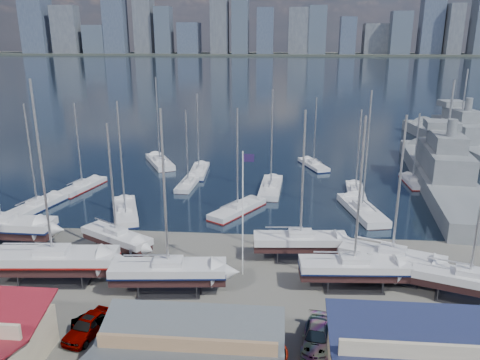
# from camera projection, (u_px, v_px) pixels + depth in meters

# --- Properties ---
(ground) EXTENTS (1400.00, 1400.00, 0.00)m
(ground) POSITION_uv_depth(u_px,v_px,m) (219.00, 274.00, 46.34)
(ground) COLOR #605E59
(ground) RESTS_ON ground
(water) EXTENTS (1400.00, 600.00, 0.40)m
(water) POSITION_uv_depth(u_px,v_px,m) (273.00, 69.00, 341.62)
(water) COLOR #182337
(water) RESTS_ON ground
(far_shore) EXTENTS (1400.00, 80.00, 2.20)m
(far_shore) POSITION_uv_depth(u_px,v_px,m) (277.00, 54.00, 588.87)
(far_shore) COLOR #2D332D
(far_shore) RESTS_ON ground
(skyline) EXTENTS (639.14, 43.80, 107.69)m
(skyline) POSITION_uv_depth(u_px,v_px,m) (271.00, 23.00, 572.41)
(skyline) COLOR #475166
(skyline) RESTS_ON far_shore
(sailboat_cradle_0) EXTENTS (11.88, 3.57, 18.85)m
(sailboat_cradle_0) POSITION_uv_depth(u_px,v_px,m) (2.00, 226.00, 52.35)
(sailboat_cradle_0) COLOR #2D2D33
(sailboat_cradle_0) RESTS_ON ground
(sailboat_cradle_1) EXTENTS (12.28, 4.40, 19.19)m
(sailboat_cradle_1) POSITION_uv_depth(u_px,v_px,m) (53.00, 260.00, 44.32)
(sailboat_cradle_1) COLOR #2D2D33
(sailboat_cradle_1) RESTS_ON ground
(sailboat_cradle_2) EXTENTS (8.76, 6.49, 14.36)m
(sailboat_cradle_2) POSITION_uv_depth(u_px,v_px,m) (116.00, 238.00, 49.97)
(sailboat_cradle_2) COLOR #2D2D33
(sailboat_cradle_2) RESTS_ON ground
(sailboat_cradle_3) EXTENTS (10.78, 3.94, 16.96)m
(sailboat_cradle_3) POSITION_uv_depth(u_px,v_px,m) (168.00, 272.00, 42.48)
(sailboat_cradle_3) COLOR #2D2D33
(sailboat_cradle_3) RESTS_ON ground
(sailboat_cradle_4) EXTENTS (9.89, 3.49, 15.85)m
(sailboat_cradle_4) POSITION_uv_depth(u_px,v_px,m) (300.00, 241.00, 48.89)
(sailboat_cradle_4) COLOR #2D2D33
(sailboat_cradle_4) RESTS_ON ground
(sailboat_cradle_5) EXTENTS (10.22, 3.47, 16.24)m
(sailboat_cradle_5) POSITION_uv_depth(u_px,v_px,m) (354.00, 268.00, 43.20)
(sailboat_cradle_5) COLOR #2D2D33
(sailboat_cradle_5) RESTS_ON ground
(sailboat_cradle_6) EXTENTS (10.23, 6.17, 15.99)m
(sailboat_cradle_6) POSITION_uv_depth(u_px,v_px,m) (392.00, 258.00, 45.11)
(sailboat_cradle_6) COLOR #2D2D33
(sailboat_cradle_6) RESTS_ON ground
(sailboat_cradle_7) EXTENTS (9.71, 5.61, 15.35)m
(sailboat_cradle_7) POSITION_uv_depth(u_px,v_px,m) (469.00, 281.00, 41.01)
(sailboat_cradle_7) COLOR #2D2D33
(sailboat_cradle_7) RESTS_ON ground
(sailboat_moored_0) EXTENTS (5.12, 10.45, 15.05)m
(sailboat_moored_0) POSITION_uv_depth(u_px,v_px,m) (38.00, 207.00, 63.80)
(sailboat_moored_0) COLOR black
(sailboat_moored_0) RESTS_ON water
(sailboat_moored_1) EXTENTS (4.75, 9.66, 13.92)m
(sailboat_moored_1) POSITION_uv_depth(u_px,v_px,m) (83.00, 187.00, 72.06)
(sailboat_moored_1) COLOR black
(sailboat_moored_1) RESTS_ON water
(sailboat_moored_2) EXTENTS (7.76, 11.17, 16.58)m
(sailboat_moored_2) POSITION_uv_depth(u_px,v_px,m) (160.00, 163.00, 85.85)
(sailboat_moored_2) COLOR black
(sailboat_moored_2) RESTS_ON water
(sailboat_moored_3) EXTENTS (6.35, 10.87, 15.70)m
(sailboat_moored_3) POSITION_uv_depth(u_px,v_px,m) (125.00, 213.00, 61.63)
(sailboat_moored_3) COLOR black
(sailboat_moored_3) RESTS_ON water
(sailboat_moored_4) EXTENTS (2.83, 8.47, 12.60)m
(sailboat_moored_4) POSITION_uv_depth(u_px,v_px,m) (188.00, 184.00, 73.51)
(sailboat_moored_4) COLOR black
(sailboat_moored_4) RESTS_ON water
(sailboat_moored_5) EXTENTS (3.10, 9.70, 14.34)m
(sailboat_moored_5) POSITION_uv_depth(u_px,v_px,m) (199.00, 172.00, 80.19)
(sailboat_moored_5) COLOR black
(sailboat_moored_5) RESTS_ON water
(sailboat_moored_6) EXTENTS (7.47, 9.81, 14.68)m
(sailboat_moored_6) POSITION_uv_depth(u_px,v_px,m) (238.00, 210.00, 62.51)
(sailboat_moored_6) COLOR black
(sailboat_moored_6) RESTS_ON water
(sailboat_moored_7) EXTENTS (3.61, 10.83, 16.11)m
(sailboat_moored_7) POSITION_uv_depth(u_px,v_px,m) (271.00, 189.00, 71.32)
(sailboat_moored_7) COLOR black
(sailboat_moored_7) RESTS_ON water
(sailboat_moored_8) EXTENTS (5.41, 9.09, 13.14)m
(sailboat_moored_8) POSITION_uv_depth(u_px,v_px,m) (313.00, 166.00, 84.29)
(sailboat_moored_8) COLOR black
(sailboat_moored_8) RESTS_ON water
(sailboat_moored_9) EXTENTS (5.53, 11.70, 17.04)m
(sailboat_moored_9) POSITION_uv_depth(u_px,v_px,m) (362.00, 212.00, 62.06)
(sailboat_moored_9) COLOR black
(sailboat_moored_9) RESTS_ON water
(sailboat_moored_10) EXTENTS (3.16, 9.03, 13.26)m
(sailboat_moored_10) POSITION_uv_depth(u_px,v_px,m) (355.00, 193.00, 69.68)
(sailboat_moored_10) COLOR black
(sailboat_moored_10) RESTS_ON water
(sailboat_moored_11) EXTENTS (2.43, 8.01, 11.89)m
(sailboat_moored_11) POSITION_uv_depth(u_px,v_px,m) (412.00, 182.00, 74.75)
(sailboat_moored_11) COLOR black
(sailboat_moored_11) RESTS_ON water
(naval_ship_east) EXTENTS (12.49, 45.93, 18.09)m
(naval_ship_east) POSITION_uv_depth(u_px,v_px,m) (442.00, 176.00, 73.30)
(naval_ship_east) COLOR slate
(naval_ship_east) RESTS_ON water
(naval_ship_west) EXTENTS (12.33, 44.52, 17.96)m
(naval_ship_west) POSITION_uv_depth(u_px,v_px,m) (458.00, 141.00, 97.47)
(naval_ship_west) COLOR slate
(naval_ship_west) RESTS_ON water
(car_a) EXTENTS (3.06, 5.12, 1.63)m
(car_a) POSITION_uv_depth(u_px,v_px,m) (88.00, 326.00, 36.73)
(car_a) COLOR gray
(car_a) RESTS_ON ground
(car_b) EXTENTS (4.30, 2.85, 1.34)m
(car_b) POSITION_uv_depth(u_px,v_px,m) (98.00, 323.00, 37.35)
(car_b) COLOR gray
(car_b) RESTS_ON ground
(car_c) EXTENTS (3.90, 5.94, 1.52)m
(car_c) POSITION_uv_depth(u_px,v_px,m) (265.00, 338.00, 35.30)
(car_c) COLOR gray
(car_c) RESTS_ON ground
(car_d) EXTENTS (2.86, 5.34, 1.47)m
(car_d) POSITION_uv_depth(u_px,v_px,m) (317.00, 337.00, 35.52)
(car_d) COLOR gray
(car_d) RESTS_ON ground
(flagpole) EXTENTS (1.11, 0.12, 12.56)m
(flagpole) POSITION_uv_depth(u_px,v_px,m) (244.00, 206.00, 44.18)
(flagpole) COLOR white
(flagpole) RESTS_ON ground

